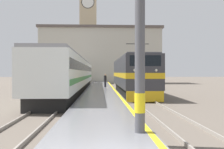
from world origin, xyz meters
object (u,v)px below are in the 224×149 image
(passenger_train, at_px, (74,74))
(clock_tower, at_px, (88,26))
(person_on_platform, at_px, (105,80))
(locomotive_train, at_px, (132,75))
(catenary_mast, at_px, (142,0))

(passenger_train, height_order, clock_tower, clock_tower)
(clock_tower, bearing_deg, person_on_platform, -83.91)
(locomotive_train, bearing_deg, person_on_platform, 115.36)
(passenger_train, xyz_separation_m, clock_tower, (0.01, 36.46, 12.06))
(catenary_mast, bearing_deg, clock_tower, 94.16)
(locomotive_train, xyz_separation_m, catenary_mast, (-2.05, -19.25, 2.48))
(catenary_mast, bearing_deg, locomotive_train, 83.93)
(locomotive_train, bearing_deg, catenary_mast, -96.07)
(catenary_mast, distance_m, clock_tower, 60.53)
(passenger_train, xyz_separation_m, catenary_mast, (4.34, -23.13, 2.41))
(locomotive_train, relative_size, passenger_train, 0.47)
(passenger_train, relative_size, catenary_mast, 4.25)
(locomotive_train, height_order, person_on_platform, locomotive_train)
(passenger_train, distance_m, catenary_mast, 23.66)
(clock_tower, bearing_deg, locomotive_train, -81.02)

